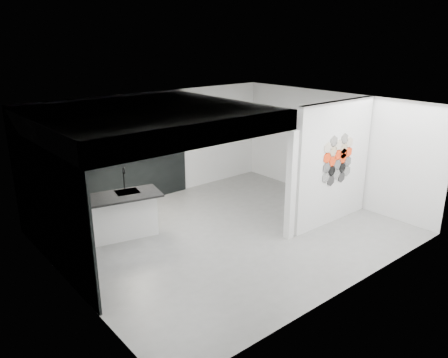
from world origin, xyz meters
TOP-DOWN VIEW (x-y plane):
  - floor at (0.00, 0.00)m, footprint 7.00×6.00m
  - partition_panel at (2.23, -1.00)m, footprint 2.45×0.15m
  - bay_clad_back at (-1.30, 2.97)m, footprint 4.40×0.04m
  - bay_clad_left at (-3.47, 1.00)m, footprint 0.04×4.00m
  - bulkhead at (-1.30, 1.00)m, footprint 4.40×4.00m
  - corner_column at (0.82, -1.00)m, footprint 0.16×0.16m
  - fascia_beam at (-1.30, -0.92)m, footprint 4.40×0.16m
  - wall_basin at (-3.24, 0.80)m, footprint 0.40×0.60m
  - display_shelf at (-1.20, 2.87)m, footprint 3.00×0.15m
  - kitchen_island at (-1.96, 1.38)m, footprint 1.96×1.19m
  - stockpot at (-2.06, 2.87)m, footprint 0.27×0.27m
  - kettle at (0.05, 2.87)m, footprint 0.16×0.16m
  - glass_bowl at (0.15, 2.87)m, footprint 0.16×0.16m
  - glass_vase at (0.15, 2.87)m, footprint 0.13×0.13m
  - bottle_dark at (-1.70, 2.87)m, footprint 0.08×0.08m
  - utensil_cup at (-1.76, 2.87)m, footprint 0.09×0.09m
  - hex_tile_cluster at (2.26, -1.09)m, footprint 1.04×0.02m

SIDE VIEW (x-z plane):
  - floor at x=0.00m, z-range -0.01..0.00m
  - kitchen_island at x=-1.96m, z-range -0.24..1.23m
  - wall_basin at x=-3.24m, z-range 0.79..0.91m
  - bay_clad_back at x=-1.30m, z-range 0.00..2.35m
  - bay_clad_left at x=-3.47m, z-range 0.00..2.35m
  - corner_column at x=0.82m, z-range 0.00..2.35m
  - display_shelf at x=-1.20m, z-range 1.28..1.32m
  - utensil_cup at x=-1.76m, z-range 1.32..1.42m
  - glass_bowl at x=0.15m, z-range 1.32..1.43m
  - kettle at x=0.05m, z-range 1.32..1.45m
  - glass_vase at x=0.15m, z-range 1.32..1.47m
  - partition_panel at x=2.23m, z-range 0.00..2.80m
  - bottle_dark at x=-1.70m, z-range 1.32..1.50m
  - stockpot at x=-2.06m, z-range 1.32..1.50m
  - hex_tile_cluster at x=2.26m, z-range 0.92..2.09m
  - bulkhead at x=-1.30m, z-range 2.35..2.75m
  - fascia_beam at x=-1.30m, z-range 2.35..2.75m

